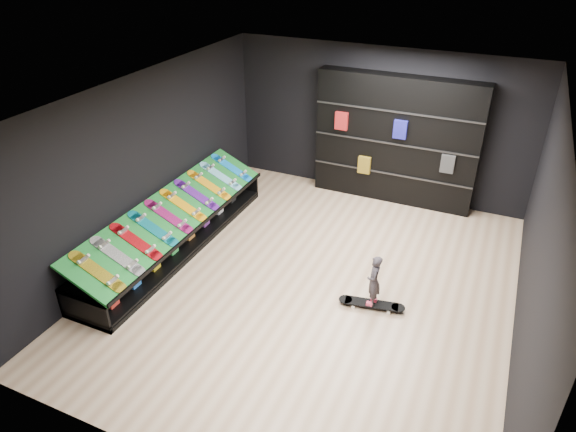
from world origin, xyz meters
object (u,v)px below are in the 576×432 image
at_px(floor_skateboard, 371,305).
at_px(child, 373,290).
at_px(display_rack, 176,234).
at_px(back_shelving, 396,141).

height_order(floor_skateboard, child, child).
height_order(display_rack, child, child).
distance_m(display_rack, child, 3.60).
xyz_separation_m(display_rack, child, (3.59, -0.21, 0.09)).
xyz_separation_m(back_shelving, floor_skateboard, (0.63, -3.53, -1.22)).
bearing_deg(display_rack, floor_skateboard, -3.28).
bearing_deg(floor_skateboard, display_rack, 166.58).
xyz_separation_m(back_shelving, child, (0.63, -3.53, -0.94)).
bearing_deg(child, floor_skateboard, 0.00).
bearing_deg(child, display_rack, -106.14).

